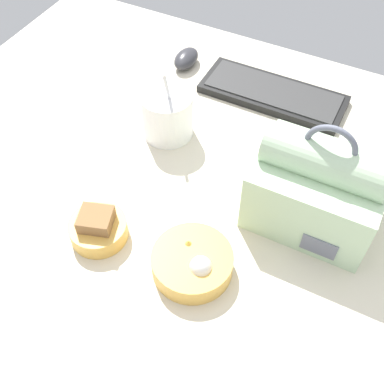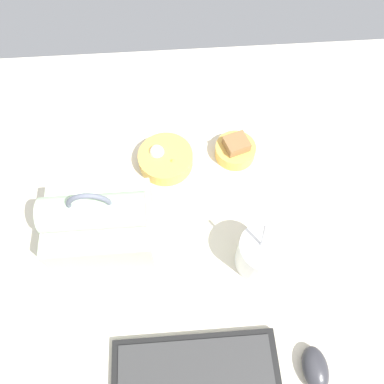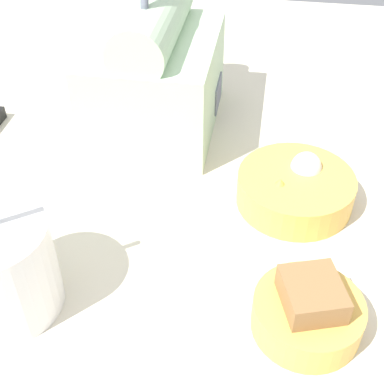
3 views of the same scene
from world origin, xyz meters
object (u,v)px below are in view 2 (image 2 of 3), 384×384
at_px(bento_bowl_sandwich, 235,150).
at_px(keyboard, 195,368).
at_px(lunch_bag, 101,225).
at_px(soup_cup, 262,253).
at_px(bento_bowl_snacks, 166,159).
at_px(computer_mouse, 315,369).

bearing_deg(bento_bowl_sandwich, keyboard, 74.03).
height_order(lunch_bag, soup_cup, lunch_bag).
relative_size(bento_bowl_sandwich, bento_bowl_snacks, 0.75).
xyz_separation_m(bento_bowl_sandwich, bento_bowl_snacks, (0.18, 0.01, -0.00)).
height_order(keyboard, lunch_bag, lunch_bag).
bearing_deg(computer_mouse, bento_bowl_sandwich, -79.94).
distance_m(bento_bowl_sandwich, computer_mouse, 0.53).
xyz_separation_m(lunch_bag, bento_bowl_snacks, (-0.14, -0.20, -0.06)).
bearing_deg(bento_bowl_snacks, computer_mouse, 118.38).
bearing_deg(computer_mouse, lunch_bag, -36.44).
bearing_deg(keyboard, computer_mouse, 175.63).
relative_size(keyboard, bento_bowl_snacks, 2.38).
bearing_deg(bento_bowl_sandwich, soup_cup, 93.45).
relative_size(keyboard, bento_bowl_sandwich, 3.17).
bearing_deg(computer_mouse, keyboard, -4.37).
bearing_deg(lunch_bag, soup_cup, 167.14).
relative_size(keyboard, lunch_bag, 1.45).
relative_size(bento_bowl_sandwich, computer_mouse, 1.25).
xyz_separation_m(keyboard, soup_cup, (-0.16, -0.21, 0.04)).
relative_size(lunch_bag, computer_mouse, 2.74).
bearing_deg(bento_bowl_sandwich, bento_bowl_snacks, 4.51).
distance_m(soup_cup, computer_mouse, 0.24).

